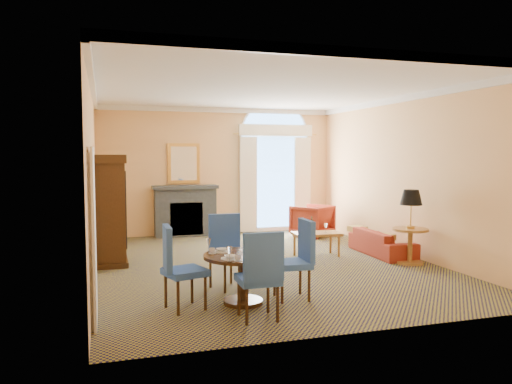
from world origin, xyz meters
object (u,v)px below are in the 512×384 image
object	(u,v)px
coffee_table	(317,234)
side_table	(411,217)
armchair	(312,220)
armoire	(110,211)
dining_table	(243,266)
sofa	(382,242)

from	to	relation	value
coffee_table	side_table	distance (m)	1.84
armchair	side_table	bearing A→B (deg)	64.93
armoire	side_table	size ratio (longest dim) A/B	1.50
armoire	armchair	xyz separation A→B (m)	(4.81, 1.75, -0.58)
dining_table	sofa	distance (m)	4.31
armoire	sofa	distance (m)	5.37
armoire	dining_table	world-z (taller)	armoire
dining_table	side_table	size ratio (longest dim) A/B	0.80
sofa	coffee_table	size ratio (longest dim) A/B	1.72
armchair	coffee_table	world-z (taller)	coffee_table
armchair	coffee_table	distance (m)	2.42
sofa	side_table	xyz separation A→B (m)	(0.05, -0.89, 0.62)
dining_table	side_table	distance (m)	3.94
coffee_table	armchair	bearing A→B (deg)	74.44
armchair	side_table	distance (m)	3.46
armoire	dining_table	xyz separation A→B (m)	(1.68, -3.12, -0.46)
armchair	coffee_table	size ratio (longest dim) A/B	0.87
side_table	dining_table	bearing A→B (deg)	-157.78
armoire	sofa	size ratio (longest dim) A/B	1.19
armchair	sofa	bearing A→B (deg)	66.79
coffee_table	side_table	xyz separation A→B (m)	(1.39, -1.13, 0.43)
sofa	coffee_table	xyz separation A→B (m)	(-1.34, 0.24, 0.19)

